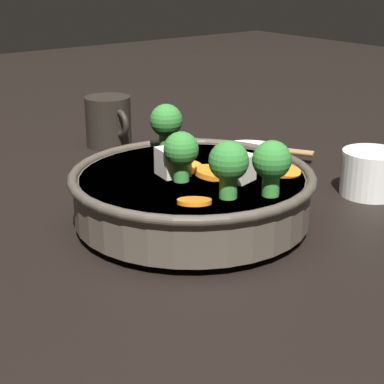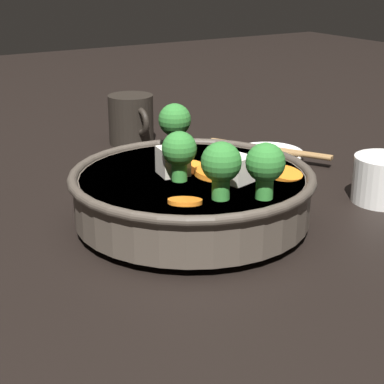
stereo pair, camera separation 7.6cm
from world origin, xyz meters
name	(u,v)px [view 1 (the left image)]	position (x,y,z in m)	size (l,w,h in m)	color
ground_plane	(192,224)	(0.00, 0.00, 0.00)	(3.00, 3.00, 0.00)	black
stirfry_bowl	(193,189)	(0.00, 0.00, 0.04)	(0.29, 0.29, 0.12)	#51473D
side_saucer	(250,153)	(-0.16, 0.24, 0.01)	(0.11, 0.11, 0.01)	white
tea_cup	(371,173)	(0.06, 0.25, 0.03)	(0.08, 0.08, 0.06)	white
dark_mug	(109,121)	(-0.36, 0.10, 0.04)	(0.10, 0.08, 0.08)	black
chopsticks_pair	(250,147)	(-0.16, 0.24, 0.02)	(0.19, 0.12, 0.01)	olive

